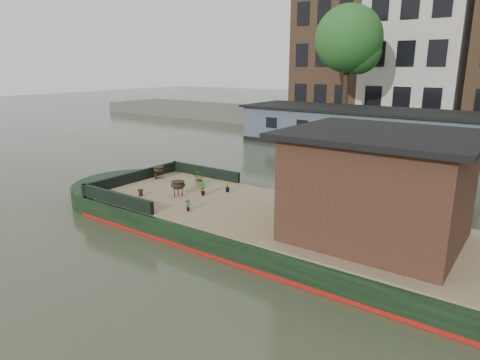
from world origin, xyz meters
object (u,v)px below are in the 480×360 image
Objects in this scene: bicycle at (312,190)px; potted_plant_a at (203,188)px; brazier_rear at (159,172)px; dinghy at (320,155)px; brazier_front at (178,189)px; cabin at (378,185)px.

bicycle is 4.93× the size of potted_plant_a.
brazier_rear is 8.60m from dinghy.
brazier_front is 9.43m from dinghy.
potted_plant_a is at bearing 122.59° from bicycle.
potted_plant_a is 8.97m from dinghy.
cabin is at bearing -145.78° from dinghy.
brazier_rear is at bearing 166.00° from potted_plant_a.
brazier_rear reaches higher than dinghy.
cabin is at bearing -90.92° from bicycle.
brazier_front reaches higher than brazier_rear.
cabin is 9.11× the size of potted_plant_a.
cabin reaches higher than brazier_rear.
bicycle is 4.73× the size of brazier_front.
brazier_front is 0.14× the size of dinghy.
bicycle is at bearing -153.75° from dinghy.
potted_plant_a is 0.14× the size of dinghy.
bicycle is at bearing 157.75° from cabin.
dinghy is at bearing 75.65° from brazier_rear.
potted_plant_a is at bearing 178.24° from cabin.
potted_plant_a is at bearing -14.00° from brazier_rear.
potted_plant_a reaches higher than dinghy.
brazier_rear is (-1.98, 1.10, -0.02)m from brazier_front.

